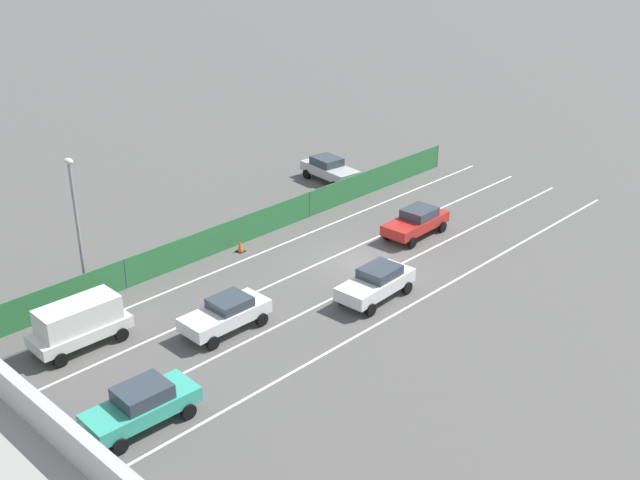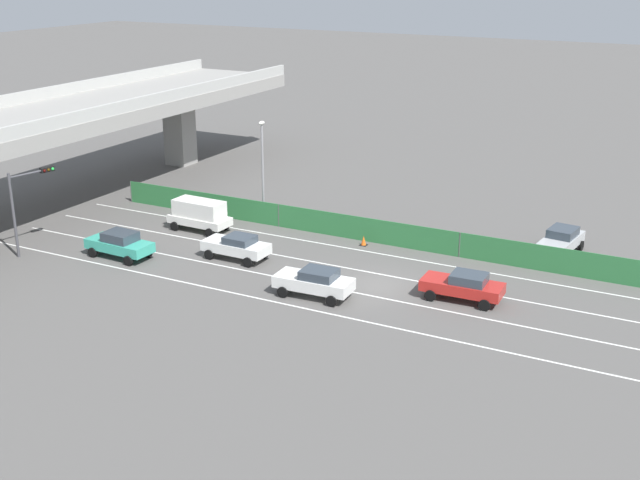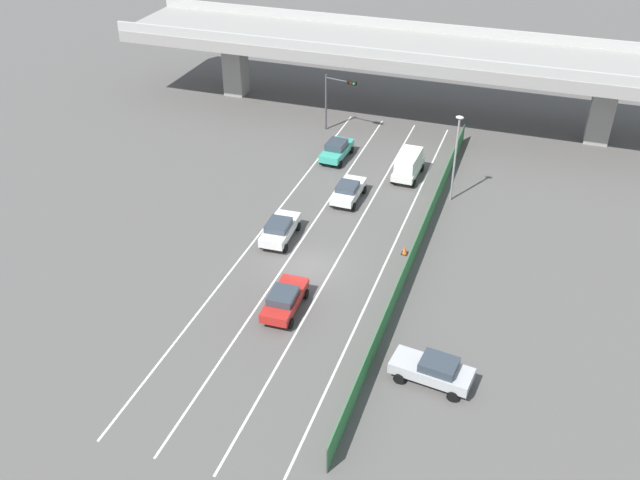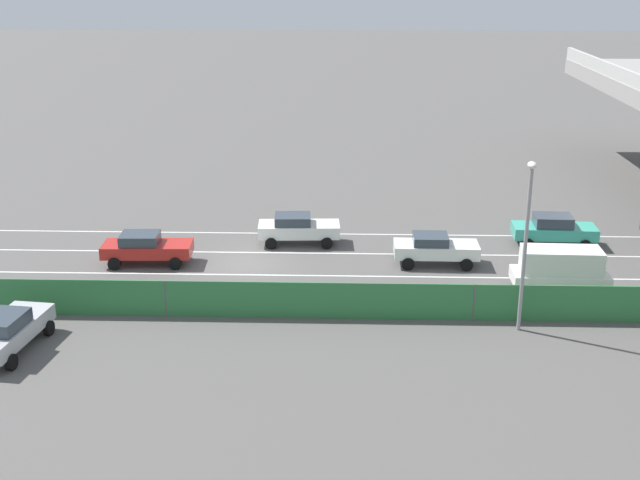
% 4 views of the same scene
% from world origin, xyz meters
% --- Properties ---
extents(ground_plane, '(300.00, 300.00, 0.00)m').
position_xyz_m(ground_plane, '(0.00, 0.00, 0.00)').
color(ground_plane, '#565451').
extents(lane_line_left_edge, '(0.14, 43.85, 0.01)m').
position_xyz_m(lane_line_left_edge, '(-4.90, 3.92, 0.00)').
color(lane_line_left_edge, silver).
rests_on(lane_line_left_edge, ground).
extents(lane_line_mid_left, '(0.14, 43.85, 0.01)m').
position_xyz_m(lane_line_mid_left, '(-1.63, 3.92, 0.00)').
color(lane_line_mid_left, silver).
rests_on(lane_line_mid_left, ground).
extents(lane_line_mid_right, '(0.14, 43.85, 0.01)m').
position_xyz_m(lane_line_mid_right, '(1.63, 3.92, 0.00)').
color(lane_line_mid_right, silver).
rests_on(lane_line_mid_right, ground).
extents(lane_line_right_edge, '(0.14, 43.85, 0.01)m').
position_xyz_m(lane_line_right_edge, '(4.90, 3.92, 0.00)').
color(lane_line_right_edge, silver).
rests_on(lane_line_right_edge, ground).
extents(elevated_overpass, '(57.59, 10.13, 8.12)m').
position_xyz_m(elevated_overpass, '(0.00, 27.85, 6.43)').
color(elevated_overpass, gray).
rests_on(elevated_overpass, ground).
extents(green_fence, '(0.10, 39.95, 1.65)m').
position_xyz_m(green_fence, '(6.68, 3.92, 0.83)').
color(green_fence, '#2D753D').
rests_on(green_fence, ground).
extents(car_taxi_teal, '(2.13, 4.49, 1.70)m').
position_xyz_m(car_taxi_teal, '(-3.34, 16.35, 0.93)').
color(car_taxi_teal, teal).
rests_on(car_taxi_teal, ground).
extents(car_sedan_red, '(2.15, 4.56, 1.61)m').
position_xyz_m(car_sedan_red, '(0.19, -5.12, 0.89)').
color(car_sedan_red, red).
rests_on(car_sedan_red, ground).
extents(car_hatchback_white, '(2.18, 4.49, 1.64)m').
position_xyz_m(car_hatchback_white, '(-3.17, 2.44, 0.91)').
color(car_hatchback_white, silver).
rests_on(car_hatchback_white, ground).
extents(car_sedan_white, '(2.02, 4.29, 1.57)m').
position_xyz_m(car_sedan_white, '(-0.18, 9.60, 0.88)').
color(car_sedan_white, white).
rests_on(car_sedan_white, ground).
extents(car_van_white, '(2.14, 4.44, 2.16)m').
position_xyz_m(car_van_white, '(3.42, 15.03, 1.22)').
color(car_van_white, silver).
rests_on(car_van_white, ground).
extents(parked_wagon_silver, '(4.69, 2.45, 1.67)m').
position_xyz_m(parked_wagon_silver, '(10.24, -8.26, 0.92)').
color(parked_wagon_silver, '#B2B5B7').
rests_on(parked_wagon_silver, ground).
extents(traffic_light, '(3.24, 0.93, 5.50)m').
position_xyz_m(traffic_light, '(-5.25, 21.90, 3.88)').
color(traffic_light, '#47474C').
rests_on(traffic_light, ground).
extents(street_lamp, '(0.60, 0.36, 7.23)m').
position_xyz_m(street_lamp, '(7.57, 12.35, 4.38)').
color(street_lamp, gray).
rests_on(street_lamp, ground).
extents(traffic_cone, '(0.47, 0.47, 0.66)m').
position_xyz_m(traffic_cone, '(5.89, 3.60, 0.31)').
color(traffic_cone, orange).
rests_on(traffic_cone, ground).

